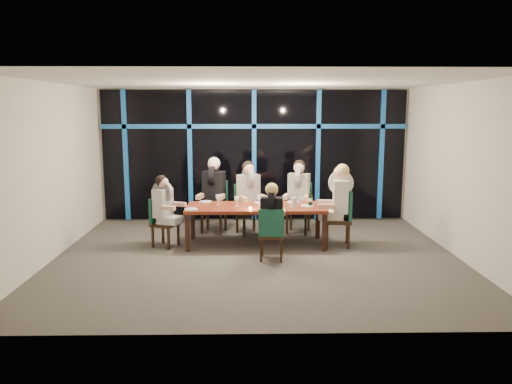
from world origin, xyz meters
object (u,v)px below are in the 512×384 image
at_px(dining_table, 256,209).
at_px(chair_far_right, 299,205).
at_px(wine_bottle, 310,199).
at_px(diner_end_right, 338,193).
at_px(chair_end_left, 161,219).
at_px(chair_far_left, 215,203).
at_px(diner_far_left, 213,184).
at_px(chair_end_right, 343,215).
at_px(chair_far_mid, 247,206).
at_px(water_pitcher, 294,202).
at_px(diner_far_mid, 249,187).
at_px(diner_end_left, 164,200).
at_px(chair_near_mid, 271,232).
at_px(diner_near_mid, 272,210).

distance_m(dining_table, chair_far_right, 1.35).
bearing_deg(wine_bottle, chair_far_right, 95.50).
bearing_deg(diner_end_right, wine_bottle, -90.47).
bearing_deg(chair_end_left, chair_far_left, -16.30).
bearing_deg(diner_far_left, chair_end_right, -11.45).
bearing_deg(chair_far_mid, chair_far_right, -17.54).
distance_m(chair_end_left, diner_far_left, 1.47).
distance_m(dining_table, water_pitcher, 0.73).
distance_m(chair_far_mid, wine_bottle, 1.53).
bearing_deg(diner_far_mid, diner_end_left, -173.09).
distance_m(chair_far_mid, water_pitcher, 1.36).
bearing_deg(chair_near_mid, wine_bottle, -123.06).
relative_size(chair_far_right, diner_near_mid, 1.17).
relative_size(chair_far_mid, chair_end_right, 0.97).
height_order(chair_far_left, chair_near_mid, chair_far_left).
xyz_separation_m(diner_far_mid, water_pitcher, (0.82, -0.94, -0.14)).
relative_size(dining_table, chair_near_mid, 2.86).
height_order(diner_far_mid, water_pitcher, diner_far_mid).
xyz_separation_m(chair_end_left, diner_far_mid, (1.65, 0.86, 0.47)).
distance_m(chair_end_right, diner_end_left, 3.33).
height_order(chair_far_right, chair_end_left, chair_far_right).
height_order(chair_end_left, wine_bottle, wine_bottle).
bearing_deg(dining_table, chair_end_right, -4.40).
xyz_separation_m(diner_far_mid, diner_near_mid, (0.38, -1.74, -0.11)).
height_order(chair_end_right, diner_far_left, diner_far_left).
height_order(diner_far_left, diner_near_mid, diner_far_left).
xyz_separation_m(chair_far_mid, chair_far_right, (1.08, 0.10, 0.00)).
height_order(diner_near_mid, wine_bottle, diner_near_mid).
bearing_deg(dining_table, water_pitcher, -11.18).
distance_m(chair_far_right, water_pitcher, 1.17).
height_order(dining_table, diner_far_mid, diner_far_mid).
distance_m(diner_far_left, diner_near_mid, 2.21).
distance_m(chair_far_right, diner_far_left, 1.83).
bearing_deg(chair_end_right, diner_near_mid, -52.33).
xyz_separation_m(dining_table, diner_near_mid, (0.25, -0.94, 0.19)).
distance_m(chair_far_right, wine_bottle, 1.08).
bearing_deg(diner_far_left, diner_near_mid, -47.44).
bearing_deg(diner_near_mid, diner_end_right, -141.62).
xyz_separation_m(dining_table, chair_far_right, (0.92, 0.98, -0.10)).
bearing_deg(wine_bottle, dining_table, 177.38).
xyz_separation_m(diner_end_left, water_pitcher, (2.40, -0.05, -0.04)).
height_order(chair_far_mid, wine_bottle, wine_bottle).
bearing_deg(chair_far_left, chair_end_left, -117.39).
distance_m(chair_far_mid, chair_near_mid, 1.94).
xyz_separation_m(dining_table, water_pitcher, (0.70, -0.14, 0.16)).
relative_size(diner_far_left, diner_end_left, 1.16).
relative_size(chair_end_right, diner_end_right, 1.03).
distance_m(chair_end_left, diner_end_right, 3.34).
bearing_deg(diner_near_mid, chair_end_left, -17.90).
bearing_deg(chair_far_mid, diner_end_left, -170.36).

